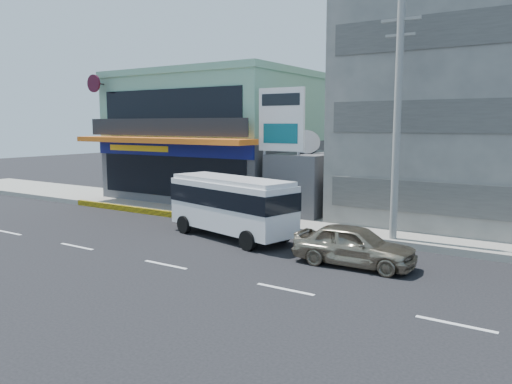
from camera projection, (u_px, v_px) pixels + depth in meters
ground at (166, 265)px, 18.11m from camera, size 120.00×120.00×0.00m
sidewalk at (386, 230)px, 23.30m from camera, size 70.00×5.00×0.30m
shop_building at (220, 140)px, 33.48m from camera, size 12.40×11.70×8.00m
gap_structure at (314, 184)px, 27.85m from camera, size 3.00×6.00×3.50m
satellite_dish at (306, 152)px, 26.77m from camera, size 1.50×1.50×0.15m
billboard at (281, 127)px, 25.36m from camera, size 2.60×0.18×6.90m
utility_pole_near at (397, 122)px, 20.34m from camera, size 1.60×0.30×10.00m
minibus at (231, 202)px, 22.22m from camera, size 6.81×3.58×2.72m
sedan at (354, 245)px, 17.93m from camera, size 4.46×1.90×1.50m
motorcycle_rider at (199, 209)px, 25.83m from camera, size 1.63×0.61×2.07m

